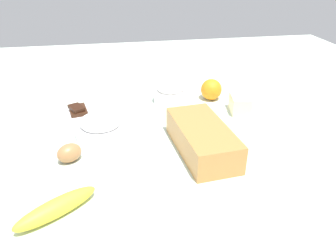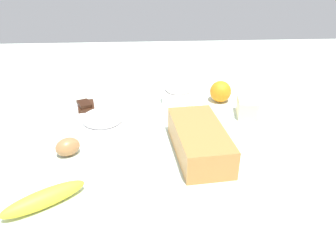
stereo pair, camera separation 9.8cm
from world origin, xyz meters
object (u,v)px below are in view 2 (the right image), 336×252
Objects in this scene: orange_fruit at (221,91)px; egg_near_butter at (68,147)px; flour_bowl at (179,93)px; banana at (44,199)px; loaf_pan at (199,140)px; chocolate_plate at (86,108)px; butter_block at (247,108)px; sugar_bowl at (103,123)px.

egg_near_butter is at bearing -55.71° from orange_fruit.
flour_bowl is 0.66× the size of banana.
chocolate_plate is at bearing -135.72° from loaf_pan.
loaf_pan reaches higher than flour_bowl.
orange_fruit reaches higher than banana.
orange_fruit is 0.88× the size of butter_block.
sugar_bowl is at bearing 145.69° from egg_near_butter.
sugar_bowl is 2.28× the size of egg_near_butter.
butter_block is 0.60m from egg_near_butter.
butter_block is at bearing 81.90° from chocolate_plate.
orange_fruit is (0.00, 0.16, 0.01)m from flour_bowl.
butter_block is (-0.09, 0.48, -0.00)m from sugar_bowl.
orange_fruit is (-0.55, 0.51, 0.02)m from banana.
butter_block is at bearing 27.37° from orange_fruit.
egg_near_butter is at bearing -44.73° from flour_bowl.
butter_block is at bearing 126.17° from banana.
flour_bowl is at bearing 98.81° from chocolate_plate.
sugar_bowl is at bearing 164.26° from banana.
orange_fruit is 0.61× the size of chocolate_plate.
banana is (0.20, -0.37, -0.02)m from loaf_pan.
sugar_bowl is at bearing -62.40° from orange_fruit.
flour_bowl is 0.34m from sugar_bowl.
orange_fruit is at bearing 137.22° from banana.
chocolate_plate is (-0.29, 0.00, -0.02)m from egg_near_butter.
orange_fruit is at bearing 153.56° from loaf_pan.
orange_fruit is 1.17× the size of egg_near_butter.
loaf_pan is 3.24× the size of butter_block.
butter_block is (0.13, 0.07, -0.01)m from orange_fruit.
banana is at bearing -1.41° from chocolate_plate.
loaf_pan is at bearing -41.71° from butter_block.
flour_bowl is at bearing -120.51° from butter_block.
butter_block is (-0.22, 0.20, -0.01)m from loaf_pan.
banana is at bearing -53.83° from butter_block.
loaf_pan reaches higher than egg_near_butter.
egg_near_butter is 0.52× the size of chocolate_plate.
banana is at bearing -32.35° from flour_bowl.
orange_fruit is at bearing -152.63° from butter_block.
flour_bowl is at bearing 135.27° from egg_near_butter.
loaf_pan is at bearing 117.64° from banana.
sugar_bowl reaches higher than egg_near_butter.
sugar_bowl reaches higher than banana.
flour_bowl is 0.65m from banana.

